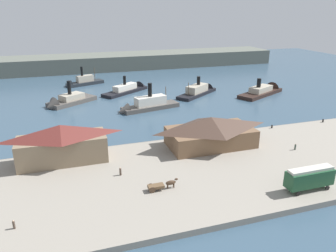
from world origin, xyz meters
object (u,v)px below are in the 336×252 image
object	(u,v)px
pedestrian_near_west_shed	(14,225)
ferry_moored_east	(81,82)
mooring_post_center_east	(272,127)
pedestrian_near_cart	(120,172)
pedestrian_standing_center	(295,147)
ferry_outer_harbor	(265,91)
street_tram	(310,177)
horse_cart	(161,185)
ferry_approaching_west	(144,105)
ferry_shed_east_terminal	(62,143)
ferry_mid_harbor	(131,89)
ferry_moored_west	(66,102)
mooring_post_west	(323,121)
ferry_shed_central_terminal	(211,131)
ferry_departing_north	(201,90)

from	to	relation	value
pedestrian_near_west_shed	ferry_moored_east	size ratio (longest dim) A/B	0.08
mooring_post_center_east	pedestrian_near_cart	bearing A→B (deg)	-162.73
pedestrian_standing_center	ferry_outer_harbor	bearing A→B (deg)	62.99
street_tram	horse_cart	size ratio (longest dim) A/B	1.60
street_tram	ferry_moored_east	bearing A→B (deg)	107.41
ferry_outer_harbor	ferry_approaching_west	bearing A→B (deg)	-172.12
pedestrian_standing_center	pedestrian_near_west_shed	distance (m)	61.68
mooring_post_center_east	pedestrian_standing_center	bearing A→B (deg)	-103.80
ferry_approaching_west	street_tram	bearing A→B (deg)	-75.74
ferry_shed_east_terminal	ferry_mid_harbor	xyz separation A→B (m)	(28.32, 63.17, -4.43)
ferry_moored_west	ferry_outer_harbor	size ratio (longest dim) A/B	0.78
street_tram	horse_cart	distance (m)	27.44
pedestrian_near_cart	mooring_post_west	world-z (taller)	pedestrian_near_cart
mooring_post_west	ferry_moored_west	world-z (taller)	ferry_moored_west
ferry_mid_harbor	ferry_approaching_west	xyz separation A→B (m)	(-1.01, -27.76, 0.53)
mooring_post_center_east	mooring_post_west	bearing A→B (deg)	-1.12
mooring_post_center_east	ferry_moored_east	bearing A→B (deg)	121.36
ferry_shed_central_terminal	ferry_moored_west	distance (m)	61.60
ferry_moored_west	ferry_approaching_west	bearing A→B (deg)	-30.30
ferry_shed_east_terminal	street_tram	size ratio (longest dim) A/B	2.05
ferry_moored_west	pedestrian_near_west_shed	bearing A→B (deg)	-97.74
ferry_shed_central_terminal	street_tram	distance (m)	26.16
ferry_mid_harbor	street_tram	bearing A→B (deg)	-80.66
ferry_approaching_west	pedestrian_near_west_shed	bearing A→B (deg)	-121.45
ferry_moored_west	pedestrian_standing_center	bearing A→B (deg)	-50.17
ferry_approaching_west	ferry_outer_harbor	distance (m)	53.06
mooring_post_center_east	pedestrian_near_west_shed	bearing A→B (deg)	-157.89
ferry_departing_north	ferry_moored_east	xyz separation A→B (m)	(-45.20, 30.33, -0.02)
ferry_outer_harbor	ferry_shed_east_terminal	bearing A→B (deg)	-151.88
ferry_shed_east_terminal	ferry_departing_north	bearing A→B (deg)	42.76
pedestrian_standing_center	pedestrian_near_cart	world-z (taller)	pedestrian_near_cart
ferry_approaching_west	pedestrian_near_cart	bearing A→B (deg)	-109.92
ferry_shed_central_terminal	pedestrian_near_west_shed	xyz separation A→B (m)	(-42.45, -20.26, -3.02)
mooring_post_center_east	ferry_mid_harbor	xyz separation A→B (m)	(-27.94, 59.26, -0.56)
mooring_post_center_east	ferry_outer_harbor	xyz separation A→B (m)	(23.60, 38.78, -0.51)
street_tram	pedestrian_near_west_shed	bearing A→B (deg)	175.02
ferry_moored_west	ferry_shed_east_terminal	bearing A→B (deg)	-92.21
pedestrian_standing_center	ferry_departing_north	bearing A→B (deg)	88.22
ferry_shed_east_terminal	ferry_mid_harbor	bearing A→B (deg)	65.85
street_tram	pedestrian_near_west_shed	xyz separation A→B (m)	(-50.97, 4.44, -1.88)
mooring_post_west	ferry_outer_harbor	xyz separation A→B (m)	(6.24, 39.11, -0.51)
street_tram	ferry_approaching_west	bearing A→B (deg)	104.26
pedestrian_near_cart	mooring_post_center_east	bearing A→B (deg)	17.27
horse_cart	ferry_mid_harbor	bearing A→B (deg)	82.09
street_tram	ferry_outer_harbor	size ratio (longest dim) A/B	0.37
mooring_post_center_east	ferry_departing_north	size ratio (longest dim) A/B	0.04
ferry_shed_central_terminal	ferry_departing_north	distance (m)	56.18
ferry_shed_east_terminal	ferry_departing_north	world-z (taller)	ferry_shed_east_terminal
ferry_shed_central_terminal	ferry_approaching_west	xyz separation A→B (m)	(-7.24, 37.30, -3.28)
ferry_shed_east_terminal	pedestrian_near_west_shed	size ratio (longest dim) A/B	12.56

